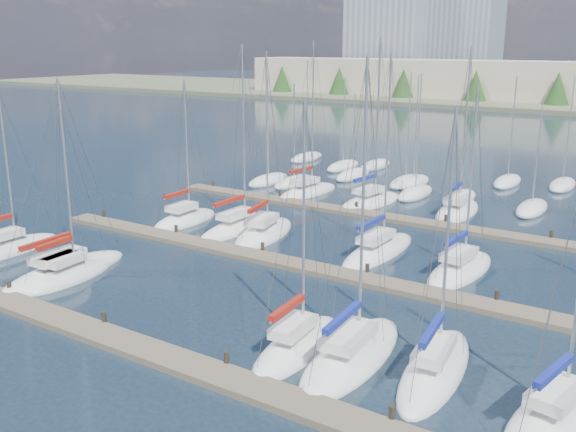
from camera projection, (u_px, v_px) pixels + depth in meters
The scene contains 21 objects.
ground at pixel (498, 164), 76.91m from camera, with size 400.00×400.00×0.00m, color #1D2C3B.
dock_near at pixel (148, 351), 30.06m from camera, with size 44.00×1.93×1.10m.
dock_mid at pixel (305, 267), 41.36m from camera, with size 44.00×1.93×1.10m.
dock_far at pixel (395, 219), 52.66m from camera, with size 44.00×1.93×1.10m.
sailboat_f at pixel (435, 369), 28.32m from camera, with size 3.43×8.87×12.41m.
sailboat_i at pixel (239, 227), 50.16m from camera, with size 2.68×9.15×14.78m.
sailboat_k at pixel (378, 251), 44.37m from camera, with size 2.71×9.59×14.37m.
sailboat_n at pixel (308, 192), 61.84m from camera, with size 3.42×8.65×15.11m.
sailboat_h at pixel (185, 220), 52.14m from camera, with size 3.01×7.20×12.13m.
sailboat_b at pixel (65, 272), 40.32m from camera, with size 3.29×9.55×12.89m.
sailboat_e at pixel (352, 355), 29.59m from camera, with size 3.55×9.31×14.36m.
sailboat_c at pixel (69, 276), 39.64m from camera, with size 3.07×6.93×11.55m.
sailboat_p at pixel (457, 211), 54.91m from camera, with size 3.48×8.84×14.56m.
sailboat_j at pixel (264, 233), 48.54m from camera, with size 4.78×9.01×14.29m.
sailboat_l at pixel (460, 270), 40.70m from camera, with size 3.15×8.41×12.57m.
sailboat_g at pixel (558, 416), 24.74m from camera, with size 4.13×8.19×13.15m.
sailboat_a at pixel (8, 250), 44.65m from camera, with size 2.83×8.33×11.88m.
sailboat_d at pixel (297, 346), 30.45m from camera, with size 2.93×7.72×12.55m.
sailboat_o at pixel (371, 202), 58.12m from camera, with size 4.12×8.65×15.45m.
distant_boats at pixel (411, 182), 66.02m from camera, with size 36.93×20.75×13.30m.
shoreline at pixel (550, 71), 154.46m from camera, with size 400.00×60.00×38.00m.
Camera 1 is at (20.49, -17.26, 14.13)m, focal length 40.00 mm.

